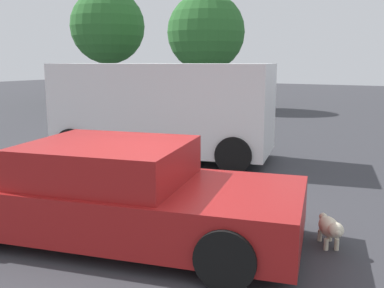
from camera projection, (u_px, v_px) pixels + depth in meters
ground_plane at (150, 238)px, 5.65m from camera, size 80.00×80.00×0.00m
sedan_foreground at (115, 194)px, 5.60m from camera, size 4.94×2.78×1.25m
dog at (330, 228)px, 5.35m from camera, size 0.42×0.61×0.40m
van_white at (164, 108)px, 10.14m from camera, size 5.22×2.98×2.20m
tree_back_left at (108, 27)px, 24.21m from camera, size 4.09×4.09×6.19m
tree_back_center at (206, 33)px, 20.50m from camera, size 3.64×3.64×5.41m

